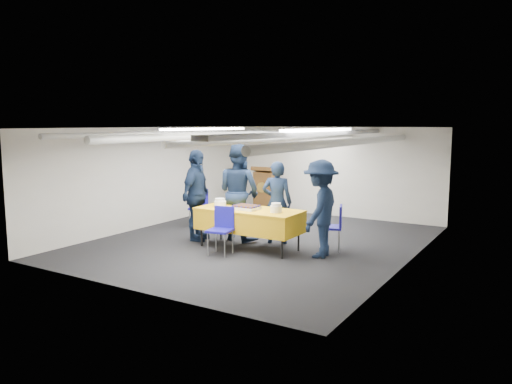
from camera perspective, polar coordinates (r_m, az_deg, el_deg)
ground at (r=10.19m, az=0.29°, el=-5.70°), size 7.00×7.00×0.00m
room_shell at (r=10.23m, az=1.93°, el=4.62°), size 6.00×7.00×2.30m
serving_table at (r=9.54m, az=-0.80°, el=-3.20°), size 2.03×0.89×0.77m
sheet_cake at (r=9.45m, az=-1.12°, el=-1.76°), size 0.48×0.37×0.09m
plate_stack_left at (r=9.81m, az=-4.14°, el=-1.23°), size 0.24×0.24×0.16m
plate_stack_right at (r=9.14m, az=2.31°, el=-1.84°), size 0.21×0.21×0.17m
podium at (r=13.46m, az=1.15°, el=0.28°), size 0.62×0.53×1.25m
chair_near at (r=9.20m, az=-3.90°, el=-3.81°), size 0.48×0.48×0.87m
chair_right at (r=9.49m, az=9.00°, el=-3.53°), size 0.54×0.54×0.87m
chair_left at (r=11.68m, az=-6.53°, el=-1.35°), size 0.57×0.57×0.87m
sailor_a at (r=9.94m, az=2.41°, el=-1.20°), size 0.70×0.58×1.65m
sailor_b at (r=10.21m, az=-1.96°, el=-0.02°), size 1.09×0.92×1.98m
sailor_c at (r=10.25m, az=-6.85°, el=-0.37°), size 0.71×1.17×1.86m
sailor_d at (r=8.98m, az=7.36°, el=-1.89°), size 0.77×1.20×1.76m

